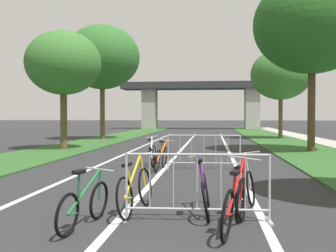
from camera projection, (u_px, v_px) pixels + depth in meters
grass_verge_left at (103, 140)px, 26.25m from camera, size 3.31×58.65×0.05m
grass_verge_right at (280, 141)px, 25.00m from camera, size 3.31×58.65×0.05m
sidewalk_path_right at (321, 141)px, 24.72m from camera, size 1.78×58.65×0.08m
lane_stripe_center at (181, 150)px, 18.64m from camera, size 0.14×33.93×0.01m
lane_stripe_right_lane at (229, 151)px, 18.40m from camera, size 0.14×33.93×0.01m
lane_stripe_left_lane at (134, 150)px, 18.89m from camera, size 0.14×33.93×0.01m
overpass_bridge at (200, 95)px, 49.84m from camera, size 19.79×3.48×5.88m
tree_left_oak_near at (63, 63)px, 18.93m from camera, size 3.60×3.60×5.70m
tree_left_maple_mid at (102, 57)px, 27.27m from camera, size 5.17×5.17×7.88m
tree_right_oak_mid at (312, 24)px, 17.62m from camera, size 5.19×5.19×7.94m
tree_right_pine_far at (281, 74)px, 28.01m from camera, size 4.24×4.24×6.39m
crowd_barrier_nearest at (197, 187)px, 6.12m from camera, size 2.29×0.53×1.05m
crowd_barrier_second at (204, 152)px, 12.15m from camera, size 2.29×0.52×1.05m
bicycle_yellow_0 at (135, 190)px, 6.65m from camera, size 0.44×1.75×0.98m
bicycle_white_1 at (153, 155)px, 12.88m from camera, size 0.44×1.62×0.97m
bicycle_purple_2 at (205, 192)px, 6.55m from camera, size 0.43×1.67×0.97m
bicycle_red_3 at (235, 204)px, 5.54m from camera, size 0.66×1.71×1.03m
bicycle_green_4 at (85, 204)px, 5.75m from camera, size 0.52×1.56×0.88m
bicycle_orange_5 at (161, 158)px, 11.90m from camera, size 0.50×1.77×0.91m
bicycle_silver_6 at (245, 191)px, 6.61m from camera, size 0.56×1.70×1.01m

